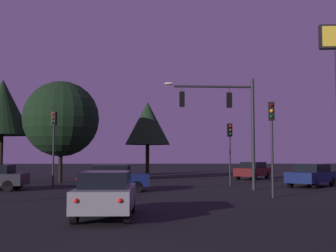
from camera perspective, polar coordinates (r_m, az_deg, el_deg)
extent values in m
plane|color=black|center=(31.51, -2.58, -7.81)|extent=(168.00, 168.00, 0.00)
cylinder|color=#232326|center=(25.63, 11.53, -1.06)|extent=(0.20, 0.20, 6.72)
cylinder|color=#232326|center=(25.42, 6.22, 5.36)|extent=(4.77, 0.32, 0.14)
ellipsoid|color=#F4EACC|center=(25.12, 0.14, 5.80)|extent=(0.56, 0.28, 0.16)
cylinder|color=#232326|center=(25.57, 8.34, 4.91)|extent=(0.05, 0.05, 0.36)
cube|color=black|center=(25.48, 8.35, 3.51)|extent=(0.31, 0.25, 0.90)
sphere|color=red|center=(25.65, 8.28, 4.09)|extent=(0.18, 0.18, 0.18)
sphere|color=#56380C|center=(25.61, 8.28, 3.47)|extent=(0.18, 0.18, 0.18)
sphere|color=#0C4219|center=(25.58, 8.29, 2.85)|extent=(0.18, 0.18, 0.18)
cylinder|color=#232326|center=(25.13, 1.92, 5.06)|extent=(0.05, 0.05, 0.33)
cube|color=black|center=(25.04, 1.92, 3.67)|extent=(0.31, 0.25, 0.90)
sphere|color=red|center=(25.22, 1.89, 4.26)|extent=(0.18, 0.18, 0.18)
sphere|color=#56380C|center=(25.18, 1.89, 3.63)|extent=(0.18, 0.18, 0.18)
sphere|color=#0C4219|center=(25.14, 1.89, 3.00)|extent=(0.18, 0.18, 0.18)
cylinder|color=#232326|center=(27.96, -15.37, -4.04)|extent=(0.12, 0.12, 4.00)
cube|color=black|center=(28.06, -15.28, 0.97)|extent=(0.36, 0.33, 0.90)
sphere|color=red|center=(27.97, -15.42, 1.56)|extent=(0.18, 0.18, 0.18)
sphere|color=#56380C|center=(27.95, -15.43, 0.99)|extent=(0.18, 0.18, 0.18)
sphere|color=#0C4219|center=(27.92, -15.44, 0.42)|extent=(0.18, 0.18, 0.18)
cylinder|color=#232326|center=(21.09, 14.04, -4.36)|extent=(0.12, 0.12, 3.78)
cube|color=black|center=(21.21, 13.93, 1.97)|extent=(0.35, 0.31, 0.90)
sphere|color=#4C0A0A|center=(21.10, 13.92, 2.77)|extent=(0.18, 0.18, 0.18)
sphere|color=#F9A319|center=(21.07, 13.93, 2.01)|extent=(0.18, 0.18, 0.18)
sphere|color=#0C4219|center=(21.04, 13.95, 1.25)|extent=(0.18, 0.18, 0.18)
cylinder|color=#232326|center=(29.42, 8.45, -4.73)|extent=(0.12, 0.12, 3.39)
cube|color=black|center=(29.48, 8.41, -0.56)|extent=(0.36, 0.31, 0.90)
sphere|color=red|center=(29.37, 8.52, 0.01)|extent=(0.18, 0.18, 0.18)
sphere|color=#56380C|center=(29.35, 8.53, -0.54)|extent=(0.18, 0.18, 0.18)
sphere|color=#0C4219|center=(29.34, 8.53, -1.09)|extent=(0.18, 0.18, 0.18)
cube|color=gray|center=(14.12, -8.43, -9.61)|extent=(1.78, 3.94, 0.68)
cube|color=black|center=(13.93, -8.48, -7.21)|extent=(1.53, 2.13, 0.52)
cylinder|color=black|center=(15.54, -10.82, -10.34)|extent=(0.20, 0.64, 0.64)
cylinder|color=black|center=(15.38, -4.93, -10.46)|extent=(0.20, 0.64, 0.64)
cylinder|color=black|center=(13.00, -12.63, -11.54)|extent=(0.20, 0.64, 0.64)
cylinder|color=black|center=(12.81, -5.56, -11.73)|extent=(0.20, 0.64, 0.64)
sphere|color=red|center=(12.26, -12.42, -9.93)|extent=(0.14, 0.14, 0.14)
sphere|color=red|center=(12.09, -6.55, -10.08)|extent=(0.14, 0.14, 0.14)
cube|color=#0F1947|center=(24.34, -7.42, -7.31)|extent=(4.15, 2.05, 0.68)
cube|color=black|center=(24.32, -7.76, -5.89)|extent=(2.29, 1.66, 0.52)
cylinder|color=black|center=(25.14, -4.35, -8.01)|extent=(0.65, 0.25, 0.64)
cylinder|color=black|center=(23.63, -4.21, -8.25)|extent=(0.65, 0.25, 0.64)
cylinder|color=black|center=(25.18, -10.45, -7.94)|extent=(0.65, 0.25, 0.64)
cylinder|color=black|center=(23.66, -10.70, -8.19)|extent=(0.65, 0.25, 0.64)
sphere|color=red|center=(25.05, -12.05, -6.93)|extent=(0.14, 0.14, 0.14)
sphere|color=red|center=(23.85, -12.33, -7.07)|extent=(0.14, 0.14, 0.14)
cylinder|color=black|center=(25.81, -20.98, -7.64)|extent=(0.64, 0.21, 0.64)
cylinder|color=black|center=(27.29, -19.84, -7.47)|extent=(0.64, 0.21, 0.64)
sphere|color=red|center=(25.70, -19.28, -6.72)|extent=(0.14, 0.14, 0.14)
sphere|color=red|center=(26.88, -18.44, -6.62)|extent=(0.14, 0.14, 0.14)
cube|color=#4C0F0F|center=(37.51, 11.48, -6.14)|extent=(3.88, 4.33, 0.68)
cube|color=black|center=(37.63, 11.56, -5.22)|extent=(2.53, 2.67, 0.52)
cylinder|color=black|center=(35.97, 11.69, -6.77)|extent=(0.55, 0.63, 0.64)
cylinder|color=black|center=(36.61, 9.52, -6.75)|extent=(0.55, 0.63, 0.64)
cylinder|color=black|center=(38.47, 13.37, -6.57)|extent=(0.55, 0.63, 0.64)
cylinder|color=black|center=(39.08, 11.31, -6.56)|extent=(0.55, 0.63, 0.64)
sphere|color=red|center=(39.18, 13.55, -5.87)|extent=(0.14, 0.14, 0.14)
sphere|color=red|center=(39.65, 11.94, -5.88)|extent=(0.14, 0.14, 0.14)
cube|color=#0F1947|center=(29.37, 18.99, -6.57)|extent=(4.34, 4.49, 0.68)
cube|color=black|center=(29.48, 19.07, -5.39)|extent=(2.77, 2.82, 0.52)
cylinder|color=black|center=(27.73, 19.42, -7.42)|extent=(0.58, 0.61, 0.64)
cylinder|color=black|center=(28.37, 16.36, -7.41)|extent=(0.58, 0.61, 0.64)
cylinder|color=black|center=(30.46, 21.47, -7.06)|extent=(0.58, 0.61, 0.64)
cylinder|color=black|center=(31.04, 18.63, -7.07)|extent=(0.58, 0.61, 0.64)
sphere|color=red|center=(31.22, 21.62, -6.17)|extent=(0.14, 0.14, 0.14)
sphere|color=red|center=(31.66, 19.44, -6.19)|extent=(0.14, 0.14, 0.14)
cylinder|color=black|center=(33.20, -14.45, -5.02)|extent=(0.30, 0.30, 2.87)
sphere|color=black|center=(33.32, -14.34, 0.95)|extent=(5.82, 5.82, 5.82)
cylinder|color=black|center=(37.82, -21.83, -4.03)|extent=(0.32, 0.32, 3.80)
cone|color=black|center=(38.05, -21.65, 2.42)|extent=(4.84, 4.84, 4.75)
cylinder|color=black|center=(39.12, -2.83, -4.82)|extent=(0.35, 0.35, 3.11)
cone|color=black|center=(39.24, -2.81, 0.39)|extent=(4.20, 4.20, 4.03)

